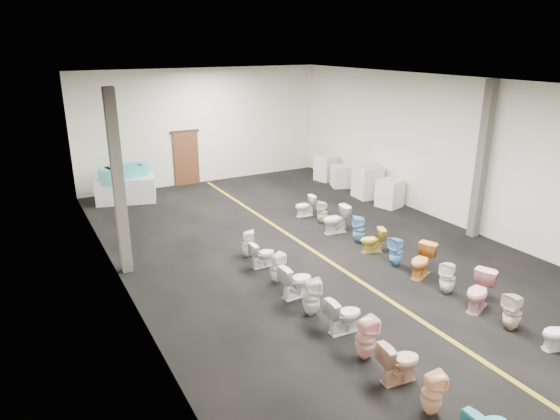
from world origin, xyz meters
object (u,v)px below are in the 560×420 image
at_px(toilet_right_1, 560,333).
at_px(toilet_right_7, 372,240).
at_px(toilet_left_7, 277,268).
at_px(appliance_crate_c, 341,176).
at_px(toilet_left_3, 366,338).
at_px(display_table, 126,189).
at_px(toilet_right_2, 513,312).
at_px(toilet_left_1, 432,394).
at_px(toilet_right_4, 448,278).
at_px(toilet_right_11, 305,206).
at_px(toilet_right_8, 359,229).
at_px(appliance_crate_b, 367,182).
at_px(appliance_crate_a, 390,193).
at_px(appliance_crate_d, 326,168).
at_px(toilet_right_10, 323,212).
at_px(toilet_right_3, 479,292).
at_px(toilet_right_6, 396,252).
at_px(bathtub, 124,173).
at_px(toilet_left_4, 344,315).
at_px(toilet_left_5, 311,297).
at_px(toilet_left_9, 248,244).
at_px(toilet_left_2, 399,361).
at_px(toilet_right_5, 422,261).
at_px(toilet_right_9, 336,220).
at_px(toilet_left_8, 262,254).
at_px(toilet_left_6, 296,281).

bearing_deg(toilet_right_1, toilet_right_7, -159.22).
height_order(toilet_left_7, toilet_right_1, toilet_left_7).
height_order(appliance_crate_c, toilet_left_3, appliance_crate_c).
xyz_separation_m(display_table, toilet_right_2, (4.80, -12.20, -0.05)).
xyz_separation_m(toilet_left_1, toilet_right_4, (3.16, 2.69, 0.03)).
distance_m(toilet_right_1, toilet_right_11, 8.67).
xyz_separation_m(display_table, toilet_right_8, (4.92, -7.10, -0.05)).
bearing_deg(appliance_crate_b, appliance_crate_a, -90.00).
xyz_separation_m(appliance_crate_d, toilet_right_10, (-2.97, -4.26, -0.15)).
xyz_separation_m(toilet_right_3, toilet_right_4, (-0.05, 0.83, -0.02)).
bearing_deg(toilet_right_10, toilet_right_7, 16.21).
distance_m(toilet_right_4, toilet_right_6, 1.68).
xyz_separation_m(bathtub, appliance_crate_b, (7.86, -3.73, -0.48)).
bearing_deg(toilet_left_4, toilet_left_5, 16.69).
height_order(toilet_left_7, toilet_left_9, toilet_left_7).
bearing_deg(toilet_left_4, appliance_crate_b, -38.59).
relative_size(bathtub, toilet_left_7, 2.48).
bearing_deg(toilet_right_4, appliance_crate_a, 126.33).
height_order(toilet_left_1, toilet_right_3, toilet_right_3).
relative_size(appliance_crate_a, toilet_right_8, 1.19).
xyz_separation_m(bathtub, toilet_right_7, (4.83, -7.80, -0.73)).
height_order(appliance_crate_a, toilet_left_2, appliance_crate_a).
distance_m(toilet_left_7, toilet_right_5, 3.54).
distance_m(toilet_right_5, toilet_right_8, 2.46).
relative_size(toilet_right_4, toilet_right_8, 0.98).
xyz_separation_m(toilet_left_4, toilet_right_9, (2.96, 4.52, 0.04)).
bearing_deg(toilet_right_11, appliance_crate_a, 84.87).
distance_m(toilet_left_1, toilet_right_3, 3.71).
height_order(toilet_left_3, toilet_right_7, toilet_left_3).
bearing_deg(toilet_left_1, toilet_right_11, -4.85).
bearing_deg(toilet_right_11, toilet_left_4, -19.93).
relative_size(display_table, toilet_left_7, 2.74).
xyz_separation_m(display_table, toilet_left_9, (1.74, -6.44, -0.08)).
bearing_deg(toilet_right_7, toilet_left_8, -83.73).
bearing_deg(appliance_crate_a, toilet_left_6, -146.85).
bearing_deg(toilet_right_8, appliance_crate_b, 163.12).
height_order(appliance_crate_d, toilet_left_8, appliance_crate_d).
xyz_separation_m(display_table, appliance_crate_c, (7.86, -2.10, -0.03)).
xyz_separation_m(appliance_crate_b, toilet_right_10, (-2.97, -1.54, -0.22)).
distance_m(appliance_crate_c, toilet_right_7, 6.45).
bearing_deg(toilet_left_3, toilet_right_3, -82.71).
bearing_deg(appliance_crate_c, toilet_left_1, -119.26).
distance_m(appliance_crate_d, toilet_left_1, 13.67).
bearing_deg(toilet_left_1, toilet_left_2, 7.68).
xyz_separation_m(appliance_crate_d, toilet_right_5, (-2.92, -8.55, -0.11)).
bearing_deg(toilet_right_5, toilet_left_9, -157.11).
bearing_deg(toilet_left_1, toilet_left_4, 10.77).
bearing_deg(toilet_left_7, toilet_right_3, -145.31).
distance_m(bathtub, toilet_left_3, 11.69).
distance_m(toilet_left_1, toilet_right_5, 4.89).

